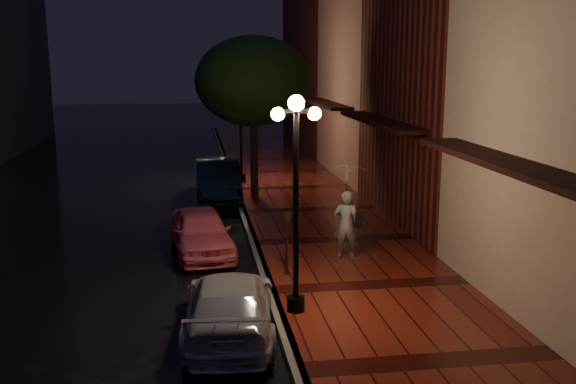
{
  "coord_description": "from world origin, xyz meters",
  "views": [
    {
      "loc": [
        -1.6,
        -16.98,
        5.12
      ],
      "look_at": [
        1.05,
        0.69,
        1.4
      ],
      "focal_mm": 40.0,
      "sensor_mm": 36.0,
      "label": 1
    }
  ],
  "objects_px": {
    "pink_car": "(201,232)",
    "woman_with_umbrella": "(347,196)",
    "streetlamp_near": "(296,192)",
    "navy_car": "(218,179)",
    "silver_car": "(230,305)",
    "parking_meter": "(287,237)",
    "streetlamp_far": "(241,122)",
    "street_tree": "(254,84)"
  },
  "relations": [
    {
      "from": "streetlamp_far",
      "to": "navy_car",
      "type": "distance_m",
      "value": 3.24
    },
    {
      "from": "navy_car",
      "to": "parking_meter",
      "type": "relative_size",
      "value": 3.02
    },
    {
      "from": "streetlamp_near",
      "to": "woman_with_umbrella",
      "type": "height_order",
      "value": "streetlamp_near"
    },
    {
      "from": "street_tree",
      "to": "pink_car",
      "type": "height_order",
      "value": "street_tree"
    },
    {
      "from": "silver_car",
      "to": "woman_with_umbrella",
      "type": "bearing_deg",
      "value": -124.53
    },
    {
      "from": "streetlamp_far",
      "to": "pink_car",
      "type": "distance_m",
      "value": 9.74
    },
    {
      "from": "woman_with_umbrella",
      "to": "streetlamp_near",
      "type": "bearing_deg",
      "value": 72.48
    },
    {
      "from": "streetlamp_near",
      "to": "woman_with_umbrella",
      "type": "bearing_deg",
      "value": 60.88
    },
    {
      "from": "navy_car",
      "to": "parking_meter",
      "type": "bearing_deg",
      "value": -82.11
    },
    {
      "from": "woman_with_umbrella",
      "to": "parking_meter",
      "type": "distance_m",
      "value": 2.08
    },
    {
      "from": "pink_car",
      "to": "woman_with_umbrella",
      "type": "bearing_deg",
      "value": -27.71
    },
    {
      "from": "pink_car",
      "to": "navy_car",
      "type": "xyz_separation_m",
      "value": [
        0.75,
        6.93,
        0.13
      ]
    },
    {
      "from": "streetlamp_near",
      "to": "parking_meter",
      "type": "relative_size",
      "value": 2.88
    },
    {
      "from": "silver_car",
      "to": "parking_meter",
      "type": "height_order",
      "value": "parking_meter"
    },
    {
      "from": "streetlamp_far",
      "to": "navy_car",
      "type": "height_order",
      "value": "streetlamp_far"
    },
    {
      "from": "pink_car",
      "to": "parking_meter",
      "type": "height_order",
      "value": "parking_meter"
    },
    {
      "from": "streetlamp_near",
      "to": "streetlamp_far",
      "type": "bearing_deg",
      "value": 90.0
    },
    {
      "from": "street_tree",
      "to": "pink_car",
      "type": "relative_size",
      "value": 1.59
    },
    {
      "from": "woman_with_umbrella",
      "to": "navy_car",
      "type": "bearing_deg",
      "value": -59.34
    },
    {
      "from": "streetlamp_far",
      "to": "navy_car",
      "type": "relative_size",
      "value": 0.95
    },
    {
      "from": "street_tree",
      "to": "navy_car",
      "type": "height_order",
      "value": "street_tree"
    },
    {
      "from": "street_tree",
      "to": "pink_car",
      "type": "xyz_separation_m",
      "value": [
        -2.07,
        -6.36,
        -3.63
      ]
    },
    {
      "from": "streetlamp_far",
      "to": "woman_with_umbrella",
      "type": "xyz_separation_m",
      "value": [
        1.81,
        -10.74,
        -0.84
      ]
    },
    {
      "from": "streetlamp_far",
      "to": "silver_car",
      "type": "distance_m",
      "value": 14.81
    },
    {
      "from": "woman_with_umbrella",
      "to": "streetlamp_far",
      "type": "bearing_deg",
      "value": -68.83
    },
    {
      "from": "navy_car",
      "to": "silver_car",
      "type": "bearing_deg",
      "value": -90.88
    },
    {
      "from": "street_tree",
      "to": "navy_car",
      "type": "xyz_separation_m",
      "value": [
        -1.32,
        0.57,
        -3.5
      ]
    },
    {
      "from": "streetlamp_near",
      "to": "streetlamp_far",
      "type": "distance_m",
      "value": 14.0
    },
    {
      "from": "navy_car",
      "to": "silver_car",
      "type": "distance_m",
      "value": 12.18
    },
    {
      "from": "woman_with_umbrella",
      "to": "parking_meter",
      "type": "bearing_deg",
      "value": 42.99
    },
    {
      "from": "streetlamp_near",
      "to": "street_tree",
      "type": "height_order",
      "value": "street_tree"
    },
    {
      "from": "silver_car",
      "to": "parking_meter",
      "type": "distance_m",
      "value": 3.26
    },
    {
      "from": "pink_car",
      "to": "navy_car",
      "type": "bearing_deg",
      "value": 76.91
    },
    {
      "from": "pink_car",
      "to": "streetlamp_near",
      "type": "bearing_deg",
      "value": -75.6
    },
    {
      "from": "street_tree",
      "to": "streetlamp_near",
      "type": "bearing_deg",
      "value": -91.35
    },
    {
      "from": "silver_car",
      "to": "woman_with_umbrella",
      "type": "distance_m",
      "value": 5.14
    },
    {
      "from": "street_tree",
      "to": "pink_car",
      "type": "distance_m",
      "value": 7.61
    },
    {
      "from": "street_tree",
      "to": "silver_car",
      "type": "height_order",
      "value": "street_tree"
    },
    {
      "from": "streetlamp_near",
      "to": "street_tree",
      "type": "bearing_deg",
      "value": 88.65
    },
    {
      "from": "streetlamp_near",
      "to": "navy_car",
      "type": "relative_size",
      "value": 0.95
    },
    {
      "from": "silver_car",
      "to": "streetlamp_near",
      "type": "bearing_deg",
      "value": -150.89
    },
    {
      "from": "streetlamp_near",
      "to": "navy_car",
      "type": "distance_m",
      "value": 11.76
    }
  ]
}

